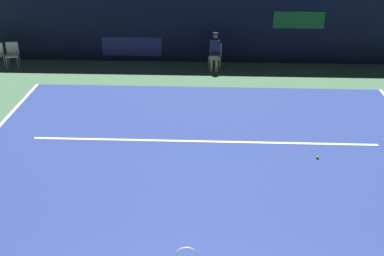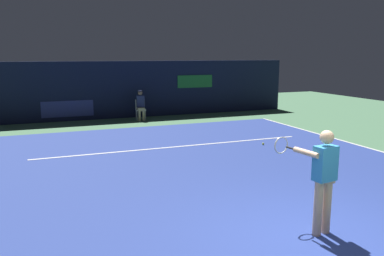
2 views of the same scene
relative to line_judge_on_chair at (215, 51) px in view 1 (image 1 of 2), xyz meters
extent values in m
plane|color=#4C7A56|center=(-0.26, -7.62, -0.69)|extent=(32.62, 32.62, 0.00)
cube|color=navy|center=(-0.26, -7.62, -0.68)|extent=(11.17, 11.75, 0.01)
cube|color=white|center=(-0.26, -5.56, -0.67)|extent=(8.72, 0.10, 0.01)
cube|color=#141933|center=(-0.26, 1.00, 0.61)|extent=(16.01, 0.30, 2.60)
cube|color=navy|center=(-3.06, 0.84, -0.14)|extent=(2.20, 0.04, 0.70)
cube|color=#1E6B2D|center=(2.94, 0.84, 0.91)|extent=(1.80, 0.04, 0.60)
torus|color=#B2B2B7|center=(-0.38, -11.46, 0.66)|extent=(0.30, 0.07, 0.30)
cube|color=white|center=(0.00, 0.01, -0.23)|extent=(0.48, 0.45, 0.04)
cube|color=white|center=(0.03, 0.21, 0.00)|extent=(0.42, 0.08, 0.42)
cylinder|color=#B2B2B7|center=(-0.20, -0.13, -0.46)|extent=(0.03, 0.03, 0.46)
cylinder|color=#B2B2B7|center=(0.17, -0.18, -0.46)|extent=(0.03, 0.03, 0.46)
cylinder|color=#B2B2B7|center=(-0.16, 0.21, -0.46)|extent=(0.03, 0.03, 0.46)
cylinder|color=#B2B2B7|center=(0.21, 0.16, -0.46)|extent=(0.03, 0.03, 0.46)
cube|color=tan|center=(-0.01, -0.06, -0.19)|extent=(0.36, 0.43, 0.14)
cylinder|color=tan|center=(-0.12, -0.23, -0.46)|extent=(0.11, 0.11, 0.46)
cylinder|color=tan|center=(0.06, -0.25, -0.46)|extent=(0.11, 0.11, 0.46)
cube|color=#23284C|center=(0.01, 0.05, 0.14)|extent=(0.36, 0.26, 0.52)
sphere|color=#8C6647|center=(0.01, 0.05, 0.52)|extent=(0.20, 0.20, 0.20)
cylinder|color=#141933|center=(0.01, 0.05, 0.61)|extent=(0.19, 0.19, 0.04)
cube|color=white|center=(-7.20, -0.08, -0.25)|extent=(0.50, 0.47, 0.04)
cube|color=white|center=(-7.24, 0.11, -0.02)|extent=(0.42, 0.10, 0.42)
cylinder|color=#B2B2B7|center=(-7.36, -0.28, -0.47)|extent=(0.03, 0.03, 0.44)
cylinder|color=#B2B2B7|center=(-6.99, -0.22, -0.47)|extent=(0.03, 0.03, 0.44)
cylinder|color=#B2B2B7|center=(-7.42, 0.05, -0.47)|extent=(0.03, 0.03, 0.44)
cylinder|color=#B2B2B7|center=(-7.05, 0.12, -0.47)|extent=(0.03, 0.03, 0.44)
cylinder|color=#B2B2B7|center=(-7.55, -0.04, -0.47)|extent=(0.03, 0.03, 0.44)
sphere|color=#CCE033|center=(2.46, -6.32, -0.64)|extent=(0.07, 0.07, 0.07)
camera|label=1|loc=(-0.07, -16.62, 5.09)|focal=46.05mm
camera|label=2|loc=(-4.22, -17.03, 2.20)|focal=36.85mm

